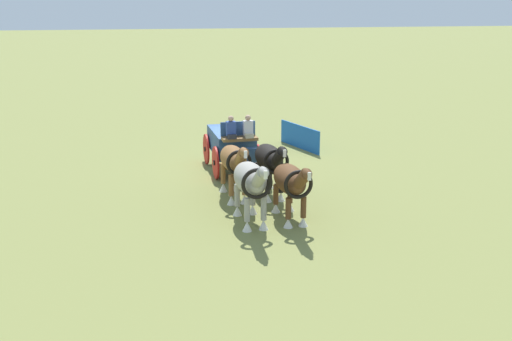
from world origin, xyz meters
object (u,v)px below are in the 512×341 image
Objects in this scene: draft_horse_rear_near at (270,160)px; draft_horse_rear_off at (234,161)px; draft_horse_lead_near at (291,182)px; show_wagon at (232,143)px; draft_horse_lead_off at (251,181)px.

draft_horse_rear_off is at bearing -86.05° from draft_horse_rear_near.
show_wagon is at bearing -170.27° from draft_horse_lead_near.
draft_horse_lead_off is at bearing -22.91° from draft_horse_rear_near.
draft_horse_lead_near is at bearing 3.76° from draft_horse_rear_near.
draft_horse_rear_near is 1.01× the size of draft_horse_rear_off.
show_wagon is 6.24m from draft_horse_lead_off.
draft_horse_rear_near is 2.60m from draft_horse_lead_near.
show_wagon is at bearing 173.56° from draft_horse_rear_off.
draft_horse_lead_off is (2.67, -1.13, 0.07)m from draft_horse_rear_near.
show_wagon is 3.67m from draft_horse_rear_near.
draft_horse_rear_off reaches higher than draft_horse_lead_near.
draft_horse_rear_off is 2.58m from draft_horse_lead_off.
draft_horse_rear_near is at bearing 157.09° from draft_horse_lead_off.
draft_horse_lead_off is at bearing 3.76° from draft_horse_rear_off.
show_wagon reaches higher than draft_horse_rear_near.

